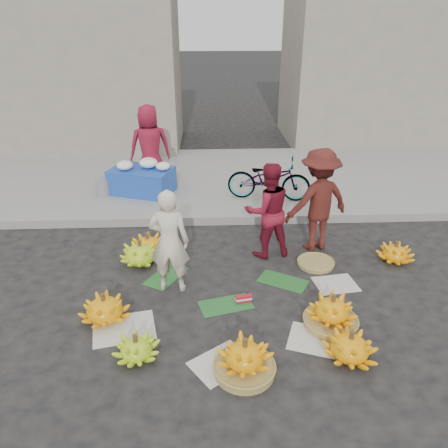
{
  "coord_description": "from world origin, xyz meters",
  "views": [
    {
      "loc": [
        -0.32,
        -4.66,
        3.3
      ],
      "look_at": [
        -0.09,
        0.68,
        0.7
      ],
      "focal_mm": 35.0,
      "sensor_mm": 36.0,
      "label": 1
    }
  ],
  "objects_px": {
    "banana_bunch_0": "(104,308)",
    "flower_table": "(142,179)",
    "banana_bunch_4": "(332,313)",
    "bicycle": "(269,179)",
    "vendor_cream": "(169,242)"
  },
  "relations": [
    {
      "from": "banana_bunch_0",
      "to": "flower_table",
      "type": "xyz_separation_m",
      "value": [
        -0.01,
        3.79,
        0.23
      ]
    },
    {
      "from": "banana_bunch_4",
      "to": "vendor_cream",
      "type": "distance_m",
      "value": 2.14
    },
    {
      "from": "banana_bunch_4",
      "to": "vendor_cream",
      "type": "height_order",
      "value": "vendor_cream"
    },
    {
      "from": "banana_bunch_0",
      "to": "bicycle",
      "type": "relative_size",
      "value": 0.5
    },
    {
      "from": "flower_table",
      "to": "bicycle",
      "type": "xyz_separation_m",
      "value": [
        2.4,
        -0.44,
        0.13
      ]
    },
    {
      "from": "vendor_cream",
      "to": "flower_table",
      "type": "bearing_deg",
      "value": -70.21
    },
    {
      "from": "banana_bunch_0",
      "to": "flower_table",
      "type": "distance_m",
      "value": 3.8
    },
    {
      "from": "vendor_cream",
      "to": "bicycle",
      "type": "distance_m",
      "value": 3.19
    },
    {
      "from": "banana_bunch_0",
      "to": "vendor_cream",
      "type": "bearing_deg",
      "value": 40.12
    },
    {
      "from": "banana_bunch_4",
      "to": "vendor_cream",
      "type": "relative_size",
      "value": 0.5
    },
    {
      "from": "banana_bunch_0",
      "to": "bicycle",
      "type": "xyz_separation_m",
      "value": [
        2.39,
        3.36,
        0.36
      ]
    },
    {
      "from": "banana_bunch_4",
      "to": "banana_bunch_0",
      "type": "bearing_deg",
      "value": 175.16
    },
    {
      "from": "flower_table",
      "to": "bicycle",
      "type": "height_order",
      "value": "bicycle"
    },
    {
      "from": "banana_bunch_0",
      "to": "flower_table",
      "type": "relative_size",
      "value": 0.58
    },
    {
      "from": "banana_bunch_0",
      "to": "banana_bunch_4",
      "type": "bearing_deg",
      "value": -4.84
    }
  ]
}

